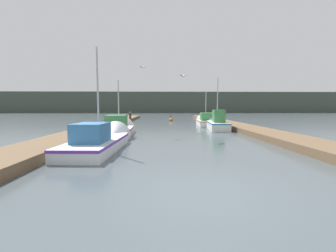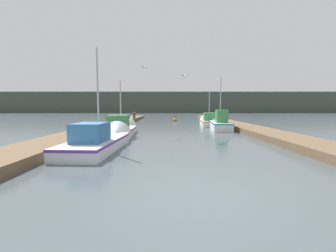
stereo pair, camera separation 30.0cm
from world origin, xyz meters
name	(u,v)px [view 1 (the left image)]	position (x,y,z in m)	size (l,w,h in m)	color
ground_plane	(199,194)	(0.00, 0.00, 0.00)	(200.00, 200.00, 0.00)	#424C51
dock_left	(106,126)	(-5.91, 16.00, 0.18)	(2.22, 40.00, 0.36)	brown
dock_right	(234,125)	(5.91, 16.00, 0.18)	(2.22, 40.00, 0.36)	brown
distant_shore_ridge	(164,103)	(0.00, 73.84, 3.32)	(120.00, 16.00, 6.64)	#424C42
fishing_boat_0	(102,140)	(-3.59, 5.72, 0.37)	(2.01, 5.86, 5.08)	silver
fishing_boat_1	(120,129)	(-3.72, 10.73, 0.39)	(1.91, 5.97, 4.21)	silver
fishing_boat_2	(217,123)	(3.89, 14.30, 0.50)	(1.86, 4.98, 4.73)	silver
fishing_boat_3	(205,121)	(3.70, 18.46, 0.43)	(1.88, 5.10, 3.89)	silver
mooring_piling_0	(130,117)	(-4.90, 24.34, 0.62)	(0.35, 0.35, 1.24)	#473523
mooring_piling_1	(125,120)	(-4.84, 19.78, 0.51)	(0.34, 0.34, 1.00)	#473523
channel_buoy	(171,120)	(0.42, 25.10, 0.15)	(0.53, 0.53, 1.03)	#BF6513
seagull_lead	(183,76)	(0.47, 8.72, 3.72)	(0.51, 0.42, 0.12)	white
seagull_1	(143,68)	(-2.08, 10.61, 4.53)	(0.41, 0.52, 0.12)	white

